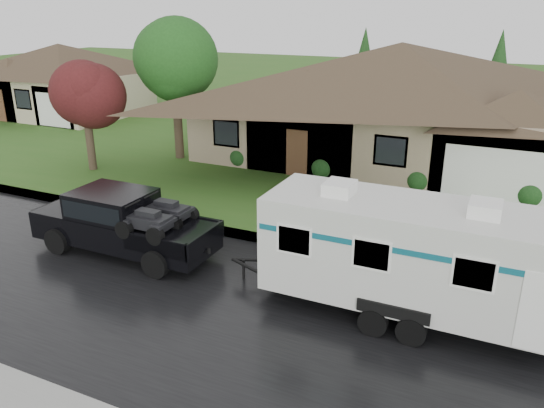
# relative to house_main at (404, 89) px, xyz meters

# --- Properties ---
(ground) EXTENTS (140.00, 140.00, 0.00)m
(ground) POSITION_rel_house_main_xyz_m (-2.29, -13.84, -3.59)
(ground) COLOR #2E591B
(ground) RESTS_ON ground
(road) EXTENTS (140.00, 8.00, 0.01)m
(road) POSITION_rel_house_main_xyz_m (-2.29, -15.84, -3.59)
(road) COLOR black
(road) RESTS_ON ground
(curb) EXTENTS (140.00, 0.50, 0.15)m
(curb) POSITION_rel_house_main_xyz_m (-2.29, -11.59, -3.52)
(curb) COLOR gray
(curb) RESTS_ON ground
(lawn) EXTENTS (140.00, 26.00, 0.15)m
(lawn) POSITION_rel_house_main_xyz_m (-2.29, 1.16, -3.52)
(lawn) COLOR #2E591B
(lawn) RESTS_ON ground
(house_main) EXTENTS (19.44, 10.80, 6.90)m
(house_main) POSITION_rel_house_main_xyz_m (0.00, 0.00, 0.00)
(house_main) COLOR gray
(house_main) RESTS_ON lawn
(house_far) EXTENTS (10.80, 8.64, 5.80)m
(house_far) POSITION_rel_house_main_xyz_m (-24.07, 2.02, -0.62)
(house_far) COLOR #BEB08D
(house_far) RESTS_ON lawn
(tree_left_green) EXTENTS (3.99, 3.99, 6.60)m
(tree_left_green) POSITION_rel_house_main_xyz_m (-10.07, -4.46, 1.14)
(tree_left_green) COLOR #382B1E
(tree_left_green) RESTS_ON lawn
(tree_red) EXTENTS (3.01, 3.01, 4.98)m
(tree_red) POSITION_rel_house_main_xyz_m (-12.61, -7.91, 0.01)
(tree_red) COLOR #382B1E
(tree_red) RESTS_ON lawn
(shrub_row) EXTENTS (13.60, 1.00, 1.00)m
(shrub_row) POSITION_rel_house_main_xyz_m (-0.29, -4.54, -2.94)
(shrub_row) COLOR #143814
(shrub_row) RESTS_ON lawn
(pickup_truck) EXTENTS (5.94, 2.26, 1.98)m
(pickup_truck) POSITION_rel_house_main_xyz_m (-5.61, -14.18, -2.53)
(pickup_truck) COLOR black
(pickup_truck) RESTS_ON ground
(travel_trailer) EXTENTS (7.32, 2.57, 3.28)m
(travel_trailer) POSITION_rel_house_main_xyz_m (3.20, -14.18, -1.85)
(travel_trailer) COLOR silver
(travel_trailer) RESTS_ON ground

